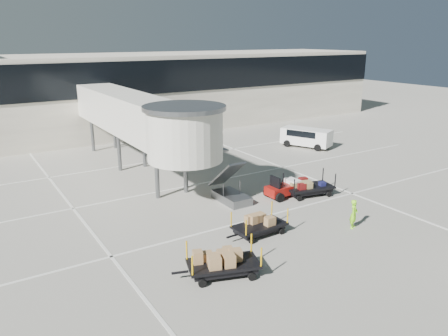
% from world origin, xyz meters
% --- Properties ---
extents(ground, '(140.00, 140.00, 0.00)m').
position_xyz_m(ground, '(0.00, 0.00, 0.00)').
color(ground, '#A7A395').
rests_on(ground, ground).
extents(lane_markings, '(40.00, 30.00, 0.02)m').
position_xyz_m(lane_markings, '(-0.67, 9.33, 0.01)').
color(lane_markings, silver).
rests_on(lane_markings, ground).
extents(terminal, '(64.00, 12.11, 15.20)m').
position_xyz_m(terminal, '(-0.35, 29.94, 4.11)').
color(terminal, white).
rests_on(terminal, ground).
extents(jet_bridge, '(5.70, 20.40, 6.03)m').
position_xyz_m(jet_bridge, '(-3.97, 12.26, 4.28)').
color(jet_bridge, silver).
rests_on(jet_bridge, ground).
extents(baggage_tug, '(2.25, 1.44, 1.46)m').
position_xyz_m(baggage_tug, '(1.82, 3.93, 0.53)').
color(baggage_tug, maroon).
rests_on(baggage_tug, ground).
extents(suitcase_cart, '(3.88, 2.10, 1.49)m').
position_xyz_m(suitcase_cart, '(3.30, 3.25, 0.53)').
color(suitcase_cart, black).
rests_on(suitcase_cart, ground).
extents(box_cart_near, '(3.45, 1.49, 1.34)m').
position_xyz_m(box_cart_near, '(-2.96, 0.26, 0.52)').
color(box_cart_near, black).
rests_on(box_cart_near, ground).
extents(box_cart_far, '(3.77, 2.36, 1.45)m').
position_xyz_m(box_cart_far, '(-6.57, -2.08, 0.58)').
color(box_cart_far, black).
rests_on(box_cart_far, ground).
extents(ground_worker, '(0.69, 0.61, 1.58)m').
position_xyz_m(ground_worker, '(1.94, -1.70, 0.79)').
color(ground_worker, '#88F219').
rests_on(ground_worker, ground).
extents(minivan, '(3.53, 4.83, 1.70)m').
position_xyz_m(minivan, '(12.00, 13.16, 1.02)').
color(minivan, white).
rests_on(minivan, ground).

